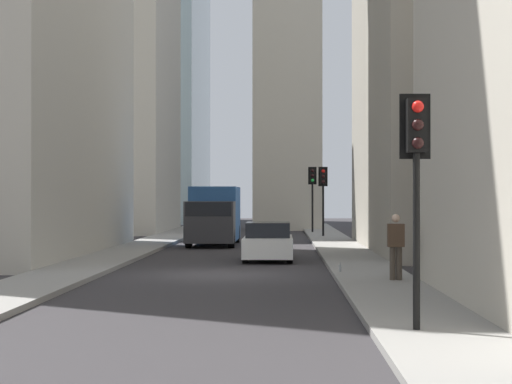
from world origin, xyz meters
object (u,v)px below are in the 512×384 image
(delivery_truck, at_px, (214,215))
(pedestrian, at_px, (396,244))
(traffic_light_foreground, at_px, (416,155))
(discarded_bottle, at_px, (340,268))
(traffic_light_far_junction, at_px, (312,184))
(traffic_light_midblock, at_px, (323,185))
(sedan_white, at_px, (268,243))

(delivery_truck, xyz_separation_m, pedestrian, (-18.64, -6.34, -0.36))
(traffic_light_foreground, bearing_deg, discarded_bottle, 2.70)
(delivery_truck, height_order, pedestrian, delivery_truck)
(traffic_light_far_junction, height_order, pedestrian, traffic_light_far_junction)
(traffic_light_midblock, xyz_separation_m, traffic_light_far_junction, (5.13, 0.42, 0.13))
(traffic_light_far_junction, bearing_deg, traffic_light_foreground, -179.51)
(traffic_light_foreground, bearing_deg, sedan_white, 9.12)
(sedan_white, bearing_deg, discarded_bottle, -159.96)
(sedan_white, xyz_separation_m, traffic_light_midblock, (16.87, -2.84, 2.35))
(traffic_light_far_junction, bearing_deg, pedestrian, -177.91)
(traffic_light_far_junction, bearing_deg, sedan_white, 173.72)
(delivery_truck, distance_m, sedan_white, 10.39)
(pedestrian, bearing_deg, discarded_bottle, 27.16)
(pedestrian, relative_size, discarded_bottle, 6.49)
(sedan_white, bearing_deg, traffic_light_foreground, -170.88)
(pedestrian, distance_m, discarded_bottle, 2.98)
(traffic_light_foreground, distance_m, discarded_bottle, 11.38)
(traffic_light_midblock, distance_m, pedestrian, 25.62)
(traffic_light_foreground, height_order, traffic_light_midblock, traffic_light_foreground)
(traffic_light_far_junction, distance_m, pedestrian, 30.76)
(delivery_truck, height_order, sedan_white, delivery_truck)
(traffic_light_foreground, bearing_deg, pedestrian, -5.29)
(traffic_light_far_junction, xyz_separation_m, pedestrian, (-30.67, -1.12, -2.05))
(traffic_light_foreground, relative_size, discarded_bottle, 14.63)
(sedan_white, xyz_separation_m, traffic_light_far_junction, (22.01, -2.42, 2.48))
(discarded_bottle, bearing_deg, pedestrian, -152.84)
(traffic_light_foreground, distance_m, traffic_light_far_junction, 39.15)
(delivery_truck, height_order, traffic_light_foreground, traffic_light_foreground)
(delivery_truck, xyz_separation_m, sedan_white, (-9.97, -2.80, -0.80))
(delivery_truck, distance_m, pedestrian, 19.69)
(sedan_white, distance_m, traffic_light_far_junction, 22.28)
(delivery_truck, relative_size, traffic_light_midblock, 1.65)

